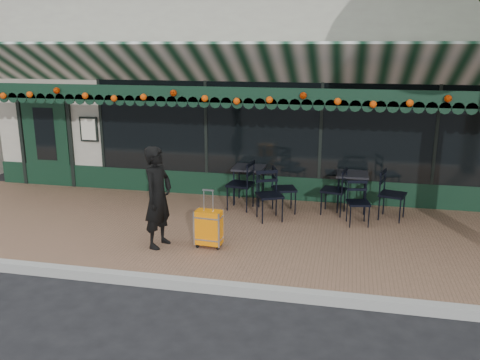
% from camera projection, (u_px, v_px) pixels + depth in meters
% --- Properties ---
extents(ground, '(80.00, 80.00, 0.00)m').
position_uv_depth(ground, '(199.00, 287.00, 7.17)').
color(ground, black).
rests_on(ground, ground).
extents(sidewalk, '(18.00, 4.00, 0.15)m').
position_uv_depth(sidewalk, '(231.00, 233.00, 9.04)').
color(sidewalk, brown).
rests_on(sidewalk, ground).
extents(curb, '(18.00, 0.16, 0.15)m').
position_uv_depth(curb, '(197.00, 285.00, 7.07)').
color(curb, '#9E9E99').
rests_on(curb, ground).
extents(restaurant_building, '(12.00, 9.60, 4.50)m').
position_uv_depth(restaurant_building, '(279.00, 84.00, 13.98)').
color(restaurant_building, '#9F968A').
rests_on(restaurant_building, ground).
extents(woman, '(0.51, 0.67, 1.65)m').
position_uv_depth(woman, '(158.00, 197.00, 8.06)').
color(woman, black).
rests_on(woman, sidewalk).
extents(suitcase, '(0.43, 0.26, 0.95)m').
position_uv_depth(suitcase, '(209.00, 228.00, 8.14)').
color(suitcase, orange).
rests_on(suitcase, sidewalk).
extents(cafe_table_a, '(0.61, 0.61, 0.75)m').
position_uv_depth(cafe_table_a, '(352.00, 177.00, 9.88)').
color(cafe_table_a, black).
rests_on(cafe_table_a, sidewalk).
extents(cafe_table_b, '(0.62, 0.62, 0.76)m').
position_uv_depth(cafe_table_b, '(249.00, 170.00, 10.34)').
color(cafe_table_b, black).
rests_on(cafe_table_b, sidewalk).
extents(chair_a_left, '(0.53, 0.53, 0.91)m').
position_uv_depth(chair_a_left, '(334.00, 191.00, 9.74)').
color(chair_a_left, black).
rests_on(chair_a_left, sidewalk).
extents(chair_a_right, '(0.57, 0.57, 0.93)m').
position_uv_depth(chair_a_right, '(393.00, 195.00, 9.43)').
color(chair_a_right, black).
rests_on(chair_a_right, sidewalk).
extents(chair_a_front, '(0.47, 0.47, 0.80)m').
position_uv_depth(chair_a_front, '(358.00, 203.00, 9.14)').
color(chair_a_front, black).
rests_on(chair_a_front, sidewalk).
extents(chair_b_left, '(0.55, 0.55, 0.98)m').
position_uv_depth(chair_b_left, '(240.00, 185.00, 10.01)').
color(chair_b_left, black).
rests_on(chair_b_left, sidewalk).
extents(chair_b_right, '(0.58, 0.58, 0.91)m').
position_uv_depth(chair_b_right, '(284.00, 189.00, 9.83)').
color(chair_b_right, black).
rests_on(chair_b_right, sidewalk).
extents(chair_b_front, '(0.62, 0.62, 0.93)m').
position_uv_depth(chair_b_front, '(270.00, 196.00, 9.38)').
color(chair_b_front, black).
rests_on(chair_b_front, sidewalk).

